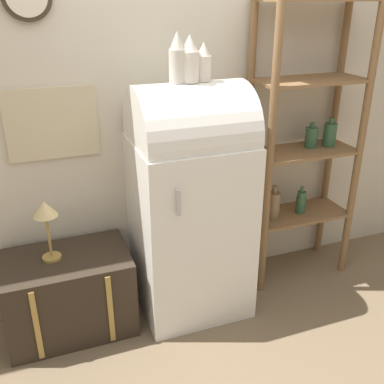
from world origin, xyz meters
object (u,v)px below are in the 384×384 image
object	(u,v)px
vase_center	(190,60)
desk_lamp	(46,214)
refrigerator	(190,199)
suitcase_trunk	(70,293)
vase_left	(177,59)
vase_right	(204,63)

from	to	relation	value
vase_center	desk_lamp	bearing A→B (deg)	177.15
refrigerator	suitcase_trunk	xyz separation A→B (m)	(-0.78, 0.02, -0.52)
vase_left	desk_lamp	size ratio (longest dim) A/B	0.73
suitcase_trunk	vase_center	world-z (taller)	vase_center
desk_lamp	vase_center	bearing A→B (deg)	-2.85
refrigerator	vase_center	bearing A→B (deg)	92.12
vase_left	refrigerator	bearing A→B (deg)	-10.40
vase_left	vase_right	size ratio (longest dim) A/B	1.29
vase_left	desk_lamp	xyz separation A→B (m)	(-0.78, 0.03, -0.81)
vase_left	vase_center	size ratio (longest dim) A/B	1.07
suitcase_trunk	vase_center	distance (m)	1.55
refrigerator	vase_left	size ratio (longest dim) A/B	5.47
vase_center	vase_left	bearing A→B (deg)	171.61
suitcase_trunk	vase_left	xyz separation A→B (m)	(0.71, -0.01, 1.35)
suitcase_trunk	vase_left	size ratio (longest dim) A/B	2.74
vase_center	refrigerator	bearing A→B (deg)	-87.88
refrigerator	suitcase_trunk	distance (m)	0.93
vase_left	vase_right	bearing A→B (deg)	-0.86
refrigerator	vase_center	world-z (taller)	vase_center
refrigerator	desk_lamp	world-z (taller)	refrigerator
vase_left	vase_right	distance (m)	0.15
desk_lamp	vase_right	bearing A→B (deg)	-2.13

